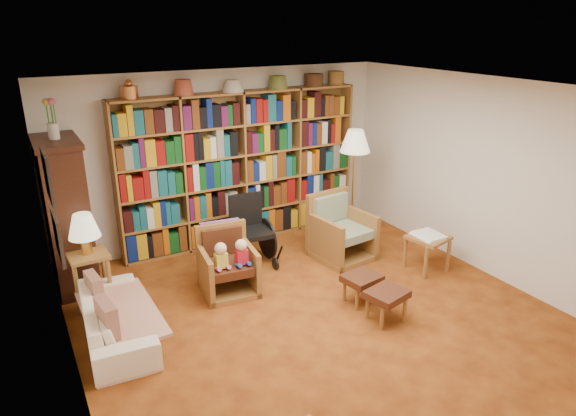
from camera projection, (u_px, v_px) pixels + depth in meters
floor at (314, 312)px, 5.84m from camera, size 5.00×5.00×0.00m
ceiling at (318, 89)px, 4.98m from camera, size 5.00×5.00×0.00m
wall_back at (225, 157)px, 7.46m from camera, size 5.00×0.00×5.00m
wall_front at (518, 325)px, 3.36m from camera, size 5.00×0.00×5.00m
wall_left at (61, 260)px, 4.27m from camera, size 0.00×5.00×5.00m
wall_right at (482, 176)px, 6.55m from camera, size 0.00×5.00×5.00m
bookshelf at (242, 163)px, 7.44m from camera, size 3.60×0.30×2.42m
curio_cabinet at (67, 214)px, 6.13m from camera, size 0.50×0.95×2.40m
framed_pictures at (53, 207)px, 4.40m from camera, size 0.03×0.52×0.97m
sofa at (116, 318)px, 5.31m from camera, size 1.61×0.72×0.46m
sofa_throw at (120, 310)px, 5.31m from camera, size 0.73×1.32×0.04m
cushion_left at (94, 287)px, 5.47m from camera, size 0.15×0.35×0.34m
cushion_right at (107, 319)px, 4.89m from camera, size 0.17×0.39×0.38m
side_table_lamp at (90, 267)px, 5.85m from camera, size 0.45×0.45×0.65m
table_lamp at (84, 227)px, 5.68m from camera, size 0.35×0.35×0.48m
armchair_leather at (226, 264)px, 6.24m from camera, size 0.71×0.75×0.81m
armchair_sage at (338, 233)px, 7.15m from camera, size 0.80×0.83×0.89m
wheelchair at (250, 233)px, 6.92m from camera, size 0.54×0.76×0.95m
floor_lamp at (355, 146)px, 7.37m from camera, size 0.44×0.44×1.66m
side_table_papers at (428, 242)px, 6.70m from camera, size 0.56×0.56×0.51m
footstool_a at (362, 280)px, 5.96m from camera, size 0.46×0.41×0.35m
footstool_b at (387, 296)px, 5.60m from camera, size 0.49×0.45×0.36m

